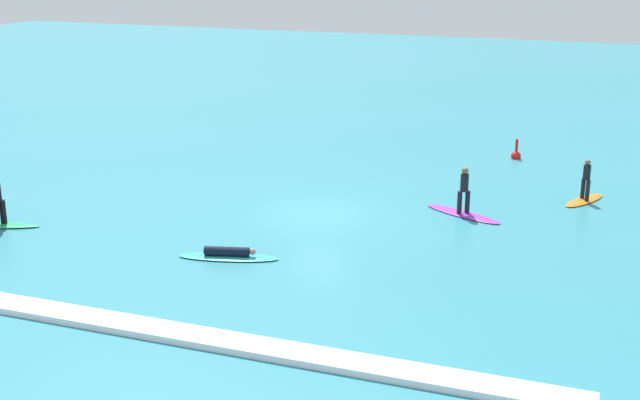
{
  "coord_description": "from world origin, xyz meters",
  "views": [
    {
      "loc": [
        10.39,
        -28.35,
        9.81
      ],
      "look_at": [
        0.0,
        0.0,
        0.5
      ],
      "focal_mm": 47.84,
      "sensor_mm": 36.0,
      "label": 1
    }
  ],
  "objects_px": {
    "surfer_on_purple_board": "(463,203)",
    "marker_buoy": "(516,155)",
    "surfer_on_teal_board": "(228,255)",
    "surfer_on_orange_board": "(585,191)"
  },
  "relations": [
    {
      "from": "surfer_on_orange_board",
      "to": "surfer_on_purple_board",
      "type": "height_order",
      "value": "surfer_on_purple_board"
    },
    {
      "from": "surfer_on_orange_board",
      "to": "surfer_on_teal_board",
      "type": "xyz_separation_m",
      "value": [
        -10.28,
        -10.34,
        -0.29
      ]
    },
    {
      "from": "surfer_on_teal_board",
      "to": "marker_buoy",
      "type": "height_order",
      "value": "marker_buoy"
    },
    {
      "from": "surfer_on_orange_board",
      "to": "surfer_on_purple_board",
      "type": "relative_size",
      "value": 0.76
    },
    {
      "from": "surfer_on_purple_board",
      "to": "marker_buoy",
      "type": "relative_size",
      "value": 3.15
    },
    {
      "from": "surfer_on_teal_board",
      "to": "surfer_on_purple_board",
      "type": "relative_size",
      "value": 1.02
    },
    {
      "from": "surfer_on_purple_board",
      "to": "marker_buoy",
      "type": "distance_m",
      "value": 9.25
    },
    {
      "from": "surfer_on_purple_board",
      "to": "marker_buoy",
      "type": "height_order",
      "value": "surfer_on_purple_board"
    },
    {
      "from": "surfer_on_orange_board",
      "to": "surfer_on_teal_board",
      "type": "height_order",
      "value": "surfer_on_orange_board"
    },
    {
      "from": "marker_buoy",
      "to": "surfer_on_purple_board",
      "type": "bearing_deg",
      "value": -94.24
    }
  ]
}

